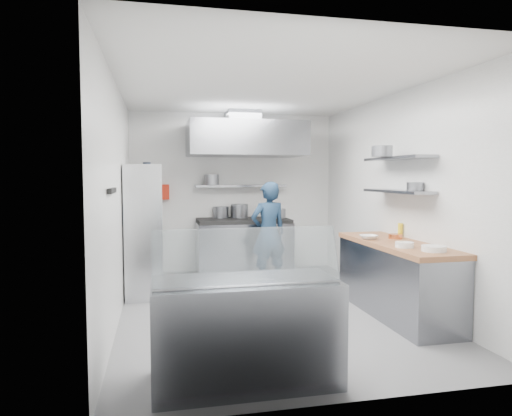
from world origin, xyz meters
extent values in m
plane|color=slate|center=(0.00, 0.00, 0.00)|extent=(5.00, 5.00, 0.00)
plane|color=silver|center=(0.00, 0.00, 2.80)|extent=(5.00, 5.00, 0.00)
cube|color=white|center=(0.00, 2.50, 1.40)|extent=(3.60, 2.80, 0.02)
cube|color=white|center=(0.00, -2.50, 1.40)|extent=(3.60, 2.80, 0.02)
cube|color=white|center=(-1.80, 0.00, 1.40)|extent=(2.80, 5.00, 0.02)
cube|color=white|center=(1.80, 0.00, 1.40)|extent=(2.80, 5.00, 0.02)
cube|color=gray|center=(0.10, 2.10, 0.45)|extent=(1.60, 0.80, 0.90)
cube|color=black|center=(0.10, 2.10, 0.93)|extent=(1.57, 0.78, 0.06)
cylinder|color=slate|center=(-0.25, 2.37, 1.06)|extent=(0.27, 0.27, 0.20)
cylinder|color=slate|center=(0.07, 2.33, 1.08)|extent=(0.30, 0.30, 0.24)
cylinder|color=slate|center=(0.72, 2.11, 1.04)|extent=(0.26, 0.26, 0.16)
cube|color=gray|center=(0.10, 2.34, 1.52)|extent=(1.60, 0.30, 0.04)
cylinder|color=slate|center=(-0.43, 2.26, 1.63)|extent=(0.25, 0.25, 0.18)
cube|color=gray|center=(0.10, 1.93, 2.30)|extent=(1.90, 1.15, 0.55)
cube|color=slate|center=(0.10, 2.15, 2.68)|extent=(0.55, 0.55, 0.24)
cube|color=red|center=(-1.25, 2.44, 1.42)|extent=(0.22, 0.10, 0.26)
imported|color=#14283E|center=(0.34, 1.28, 0.80)|extent=(0.65, 0.50, 1.61)
cube|color=silver|center=(-1.53, 1.02, 0.93)|extent=(0.50, 0.90, 1.85)
cube|color=white|center=(-1.53, 1.02, 0.80)|extent=(0.18, 0.22, 0.20)
cube|color=yellow|center=(-1.53, 1.31, 1.30)|extent=(0.14, 0.17, 0.16)
cylinder|color=black|center=(-1.48, 1.08, 1.80)|extent=(0.11, 0.11, 0.18)
cube|color=black|center=(-1.78, -0.90, 1.55)|extent=(0.04, 0.55, 0.05)
cube|color=gray|center=(1.48, -0.60, 0.42)|extent=(0.62, 2.00, 0.84)
cube|color=#9C6C41|center=(1.48, -0.60, 0.87)|extent=(0.65, 2.04, 0.06)
cylinder|color=white|center=(1.51, -1.32, 0.93)|extent=(0.25, 0.25, 0.06)
cylinder|color=white|center=(1.34, -1.01, 0.93)|extent=(0.20, 0.20, 0.06)
cylinder|color=#D16D3A|center=(1.61, -0.33, 0.93)|extent=(0.17, 0.17, 0.06)
cylinder|color=yellow|center=(1.76, -0.19, 0.99)|extent=(0.06, 0.06, 0.18)
imported|color=white|center=(1.25, -0.32, 0.93)|extent=(0.22, 0.22, 0.05)
cube|color=gray|center=(1.64, -0.30, 1.50)|extent=(0.30, 1.30, 0.04)
cube|color=gray|center=(1.64, -0.30, 1.92)|extent=(0.30, 1.30, 0.04)
cylinder|color=slate|center=(1.71, -0.60, 1.57)|extent=(0.20, 0.20, 0.10)
cylinder|color=slate|center=(1.48, -0.20, 2.01)|extent=(0.26, 0.26, 0.14)
cube|color=gray|center=(-0.65, -2.00, 0.42)|extent=(1.50, 0.70, 0.85)
cube|color=silver|center=(-0.65, -2.12, 1.07)|extent=(1.47, 0.19, 0.42)
camera|label=1|loc=(-1.34, -5.58, 1.69)|focal=32.00mm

